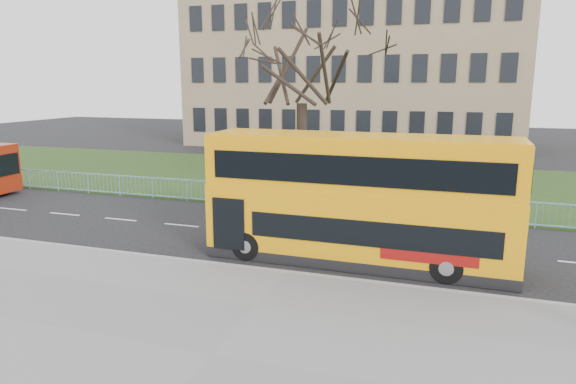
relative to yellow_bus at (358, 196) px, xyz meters
name	(u,v)px	position (x,y,z in m)	size (l,w,h in m)	color
ground	(302,259)	(-1.80, -0.39, -2.23)	(120.00, 120.00, 0.00)	black
pavement	(212,357)	(-1.80, -7.14, -2.17)	(80.00, 10.50, 0.12)	slate
kerb	(287,273)	(-1.80, -1.94, -2.16)	(80.00, 0.20, 0.14)	gray
grass_verge	(370,182)	(-1.80, 13.91, -2.19)	(80.00, 15.40, 0.08)	#1E3212
guard_railing	(343,202)	(-1.80, 6.21, -1.68)	(40.00, 0.12, 1.10)	#7DB8DF
bare_tree	(302,86)	(-4.80, 9.61, 3.48)	(7.88, 7.88, 11.26)	black
civic_building	(356,71)	(-6.80, 34.61, 4.77)	(30.00, 15.00, 14.00)	#8C7959
yellow_bus	(358,196)	(0.00, 0.00, 0.00)	(9.94, 2.47, 4.16)	#FFA40A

